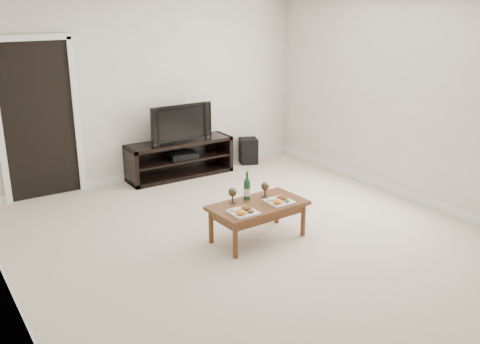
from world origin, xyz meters
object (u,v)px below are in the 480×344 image
media_console (180,159)px  coffee_table (258,221)px  subwoofer (248,151)px  television (179,122)px

media_console → coffee_table: (-0.28, -2.45, -0.07)m
media_console → subwoofer: 1.24m
television → coffee_table: bearing=-98.1°
subwoofer → coffee_table: bearing=-100.6°
media_console → television: television is taller
television → subwoofer: television is taller
media_console → coffee_table: bearing=-96.6°
media_console → television: size_ratio=1.65×
television → media_console: bearing=0.0°
television → subwoofer: bearing=-0.9°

